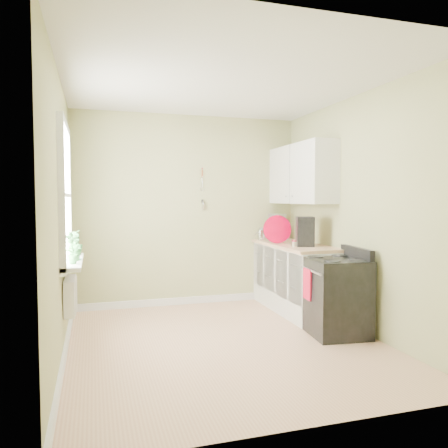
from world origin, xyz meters
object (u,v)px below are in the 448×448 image
object	(u,v)px
stove	(336,296)
kettle	(261,233)
stand_mixer	(276,227)
coffee_maker	(305,232)

from	to	relation	value
stove	kettle	bearing A→B (deg)	96.18
stove	stand_mixer	size ratio (longest dim) A/B	2.28
coffee_maker	kettle	bearing A→B (deg)	100.71
kettle	coffee_maker	bearing A→B (deg)	-79.29
stand_mixer	coffee_maker	bearing A→B (deg)	-92.68
stove	coffee_maker	xyz separation A→B (m)	(0.00, 0.76, 0.66)
stove	coffee_maker	size ratio (longest dim) A/B	2.56
stand_mixer	kettle	xyz separation A→B (m)	(-0.24, -0.02, -0.09)
kettle	coffee_maker	size ratio (longest dim) A/B	0.48
stand_mixer	kettle	bearing A→B (deg)	-174.95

